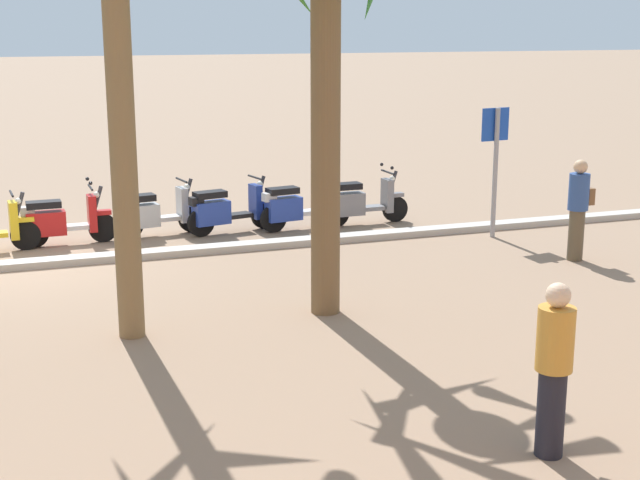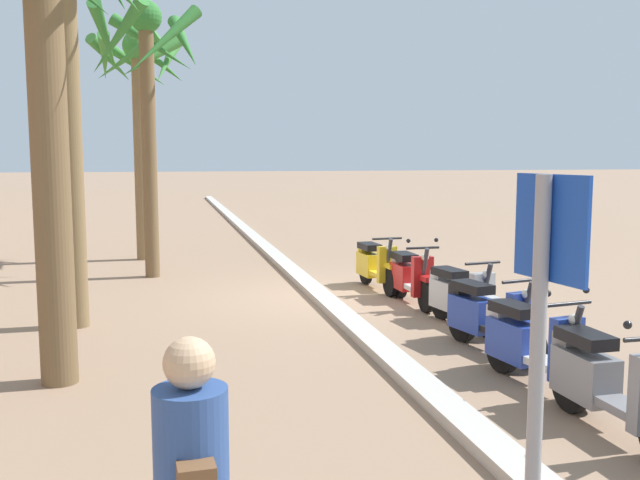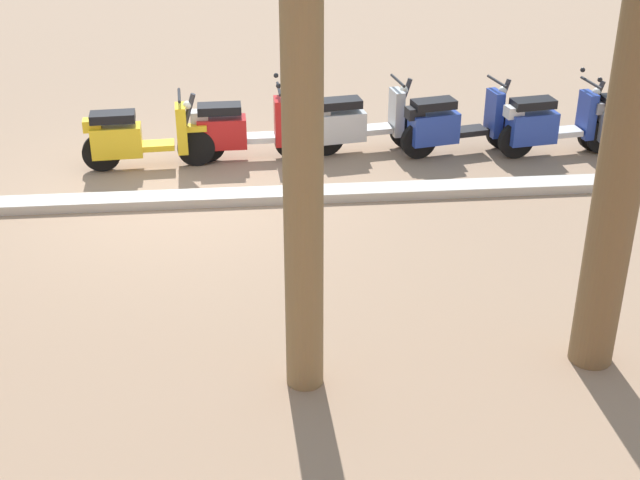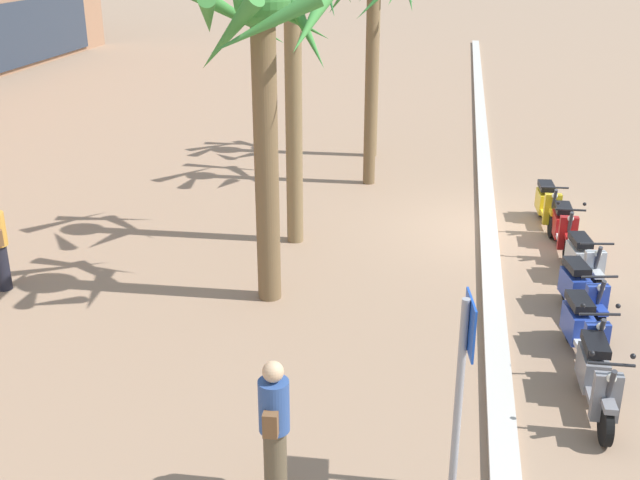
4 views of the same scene
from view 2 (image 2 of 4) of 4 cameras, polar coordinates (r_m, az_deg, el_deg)
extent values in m
plane|color=#93755B|center=(12.58, 0.82, -4.61)|extent=(200.00, 200.00, 0.00)
cube|color=#BCB7AD|center=(12.52, -0.14, -4.39)|extent=(60.00, 0.36, 0.12)
cylinder|color=black|center=(7.46, 19.61, -11.05)|extent=(0.52, 0.12, 0.52)
cube|color=slate|center=(6.91, 22.89, -12.11)|extent=(0.61, 0.30, 0.08)
cube|color=slate|center=(7.23, 20.66, -10.20)|extent=(0.69, 0.34, 0.44)
cube|color=black|center=(7.15, 20.69, -7.42)|extent=(0.61, 0.32, 0.12)
cube|color=slate|center=(7.40, 19.40, -7.69)|extent=(0.25, 0.21, 0.16)
sphere|color=black|center=(6.25, 23.64, -6.32)|extent=(0.07, 0.07, 0.07)
cylinder|color=black|center=(7.58, 20.11, -10.77)|extent=(0.53, 0.18, 0.52)
cylinder|color=black|center=(8.51, 14.54, -8.64)|extent=(0.53, 0.18, 0.52)
cube|color=silver|center=(7.98, 17.40, -9.33)|extent=(0.64, 0.37, 0.08)
cube|color=#233D9E|center=(8.29, 15.47, -7.83)|extent=(0.72, 0.42, 0.44)
cube|color=black|center=(8.23, 15.47, -5.40)|extent=(0.64, 0.39, 0.12)
cube|color=#233D9E|center=(7.63, 19.30, -8.35)|extent=(0.19, 0.36, 0.66)
cube|color=#233D9E|center=(7.50, 20.20, -8.66)|extent=(0.34, 0.21, 0.08)
cylinder|color=#333338|center=(7.54, 19.74, -7.39)|extent=(0.29, 0.11, 0.69)
cylinder|color=black|center=(7.53, 19.44, -4.90)|extent=(0.12, 0.56, 0.04)
sphere|color=white|center=(7.48, 19.90, -6.08)|extent=(0.12, 0.12, 0.12)
cube|color=silver|center=(8.47, 14.31, -5.71)|extent=(0.27, 0.23, 0.16)
sphere|color=black|center=(7.68, 20.74, -3.82)|extent=(0.07, 0.07, 0.07)
sphere|color=black|center=(7.37, 17.96, -4.14)|extent=(0.07, 0.07, 0.07)
cylinder|color=black|center=(8.75, 16.60, -8.28)|extent=(0.53, 0.20, 0.52)
cylinder|color=black|center=(9.76, 11.43, -6.56)|extent=(0.53, 0.20, 0.52)
cube|color=black|center=(9.19, 14.07, -7.08)|extent=(0.64, 0.40, 0.08)
cube|color=#233D9E|center=(9.55, 12.23, -5.83)|extent=(0.73, 0.45, 0.44)
cube|color=black|center=(9.50, 12.21, -3.74)|extent=(0.65, 0.42, 0.12)
cube|color=#233D9E|center=(8.81, 15.89, -6.21)|extent=(0.21, 0.36, 0.66)
cube|color=#233D9E|center=(8.68, 16.67, -6.43)|extent=(0.35, 0.22, 0.08)
cylinder|color=#333338|center=(8.72, 16.27, -5.35)|extent=(0.29, 0.13, 0.69)
cylinder|color=black|center=(8.72, 16.00, -3.20)|extent=(0.15, 0.56, 0.04)
sphere|color=white|center=(8.67, 16.39, -4.21)|extent=(0.12, 0.12, 0.12)
cube|color=black|center=(9.74, 11.21, -4.06)|extent=(0.28, 0.24, 0.16)
cylinder|color=black|center=(10.01, 13.50, -6.27)|extent=(0.53, 0.18, 0.52)
cylinder|color=black|center=(11.02, 9.82, -4.99)|extent=(0.53, 0.18, 0.52)
cube|color=silver|center=(10.46, 11.73, -5.34)|extent=(0.64, 0.37, 0.08)
cube|color=silver|center=(10.80, 10.45, -4.40)|extent=(0.72, 0.42, 0.42)
cube|color=black|center=(10.76, 10.43, -2.61)|extent=(0.64, 0.39, 0.12)
cube|color=silver|center=(10.10, 12.96, -4.47)|extent=(0.19, 0.36, 0.66)
cube|color=silver|center=(9.95, 13.55, -4.65)|extent=(0.34, 0.21, 0.08)
cylinder|color=#333338|center=(10.01, 13.24, -3.70)|extent=(0.29, 0.11, 0.69)
cylinder|color=black|center=(10.02, 13.03, -1.83)|extent=(0.13, 0.56, 0.04)
sphere|color=white|center=(9.96, 13.34, -2.70)|extent=(0.12, 0.12, 0.12)
cube|color=silver|center=(11.01, 9.65, -2.91)|extent=(0.27, 0.23, 0.16)
cylinder|color=black|center=(11.43, 8.59, -4.53)|extent=(0.52, 0.11, 0.52)
cylinder|color=black|center=(12.53, 6.49, -3.49)|extent=(0.52, 0.11, 0.52)
cube|color=silver|center=(11.92, 7.58, -3.75)|extent=(0.61, 0.29, 0.08)
cube|color=red|center=(12.30, 6.85, -2.93)|extent=(0.69, 0.33, 0.43)
cube|color=black|center=(12.27, 6.84, -1.33)|extent=(0.61, 0.31, 0.12)
cube|color=red|center=(11.54, 8.28, -2.95)|extent=(0.15, 0.34, 0.66)
cube|color=red|center=(11.38, 8.62, -3.10)|extent=(0.32, 0.17, 0.08)
cylinder|color=#333338|center=(11.44, 8.44, -2.28)|extent=(0.28, 0.08, 0.69)
cylinder|color=black|center=(11.47, 8.32, -0.64)|extent=(0.05, 0.56, 0.04)
sphere|color=white|center=(11.40, 8.49, -1.40)|extent=(0.12, 0.12, 0.12)
cube|color=silver|center=(12.54, 6.39, -1.60)|extent=(0.24, 0.20, 0.16)
sphere|color=black|center=(11.56, 9.39, 0.00)|extent=(0.07, 0.07, 0.07)
sphere|color=black|center=(11.39, 7.17, -0.07)|extent=(0.07, 0.07, 0.07)
cylinder|color=black|center=(12.63, 5.72, -3.40)|extent=(0.53, 0.13, 0.52)
cylinder|color=black|center=(13.81, 3.72, -2.50)|extent=(0.53, 0.13, 0.52)
cube|color=gold|center=(13.16, 4.76, -2.71)|extent=(0.62, 0.32, 0.08)
cube|color=gold|center=(13.58, 4.04, -1.97)|extent=(0.70, 0.36, 0.43)
cube|color=black|center=(13.55, 4.03, -0.52)|extent=(0.62, 0.34, 0.12)
cube|color=gold|center=(12.75, 5.43, -1.98)|extent=(0.16, 0.35, 0.66)
cube|color=gold|center=(12.58, 5.73, -2.10)|extent=(0.33, 0.18, 0.08)
cylinder|color=#333338|center=(12.65, 5.57, -1.37)|extent=(0.29, 0.09, 0.69)
cylinder|color=black|center=(12.68, 5.46, 0.12)|extent=(0.07, 0.56, 0.04)
sphere|color=white|center=(12.61, 5.62, -0.57)|extent=(0.12, 0.12, 0.12)
cube|color=gold|center=(13.83, 3.62, -0.79)|extent=(0.25, 0.21, 0.16)
cylinder|color=#939399|center=(4.28, 17.10, -11.16)|extent=(0.09, 0.09, 2.40)
cube|color=#1947B7|center=(4.13, 18.16, 0.93)|extent=(0.60, 0.11, 0.60)
cube|color=white|center=(4.14, 18.31, 0.93)|extent=(0.33, 0.06, 0.33)
cylinder|color=olive|center=(10.75, -19.57, 7.99)|extent=(0.33, 0.33, 5.58)
cylinder|color=brown|center=(8.09, -21.00, 6.22)|extent=(0.40, 0.40, 4.95)
cylinder|color=brown|center=(14.83, -13.65, 7.14)|extent=(0.29, 0.29, 5.25)
sphere|color=#337A33|center=(15.08, -13.95, 17.15)|extent=(0.65, 0.65, 0.65)
cone|color=#337A33|center=(15.80, -13.44, 15.16)|extent=(0.51, 1.79, 1.27)
cone|color=#337A33|center=(15.18, -16.95, 15.32)|extent=(1.77, 0.59, 1.30)
cone|color=#337A33|center=(14.51, -16.11, 15.43)|extent=(1.39, 1.34, 1.45)
cone|color=#337A33|center=(14.38, -12.42, 15.58)|extent=(1.07, 1.55, 1.47)
cone|color=#337A33|center=(15.19, -10.90, 15.43)|extent=(1.75, 0.68, 1.33)
cylinder|color=olive|center=(17.41, -14.31, 6.74)|extent=(0.32, 0.32, 5.06)
sphere|color=#3D8438|center=(17.60, -14.56, 14.99)|extent=(0.70, 0.70, 0.70)
cone|color=#3D8438|center=(18.25, -14.69, 13.52)|extent=(0.44, 1.59, 1.17)
cone|color=#3D8438|center=(17.97, -16.55, 13.75)|extent=(1.52, 1.10, 1.07)
cone|color=#3D8438|center=(17.54, -17.04, 13.93)|extent=(1.64, 0.38, 1.06)
cone|color=#3D8438|center=(16.88, -15.30, 14.06)|extent=(0.71, 1.59, 1.17)
cone|color=#3D8438|center=(16.91, -13.44, 14.17)|extent=(0.98, 1.54, 1.14)
cone|color=#3D8438|center=(17.32, -12.31, 13.86)|extent=(1.55, 0.75, 1.22)
cone|color=#3D8438|center=(18.01, -12.71, 13.71)|extent=(1.38, 1.26, 1.15)
cylinder|color=#2D4C8C|center=(3.35, -10.38, -16.69)|extent=(0.34, 0.34, 0.61)
sphere|color=tan|center=(3.21, -10.54, -9.75)|extent=(0.23, 0.23, 0.23)
camera|label=1|loc=(17.38, -59.16, 8.16)|focal=50.86mm
camera|label=3|loc=(13.77, -48.65, 14.12)|focal=50.08mm
camera|label=4|loc=(5.47, 144.89, 33.40)|focal=43.66mm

